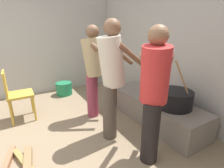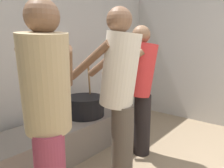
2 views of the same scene
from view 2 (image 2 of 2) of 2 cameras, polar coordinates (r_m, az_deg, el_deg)
block_enclosure_rear at (r=2.73m, az=-22.56°, el=7.23°), size 5.11×0.20×2.37m
hearth_ledge at (r=2.54m, az=-14.86°, el=-15.47°), size 1.87×0.60×0.41m
cooking_pot_main at (r=2.67m, az=-7.84°, el=-6.30°), size 0.51×0.51×0.71m
cook_in_red_shirt at (r=2.35m, az=8.20°, el=0.08°), size 0.68×0.68×1.54m
cook_in_cream_shirt at (r=1.75m, az=2.16°, el=-1.41°), size 0.38×0.70×1.63m
cook_in_tan_shirt at (r=1.34m, az=-18.08°, el=-7.03°), size 0.65×0.72×1.58m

